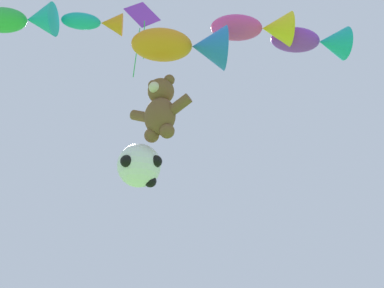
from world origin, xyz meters
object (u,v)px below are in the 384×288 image
at_px(fish_kite_teal, 96,23).
at_px(fish_kite_violet, 314,41).
at_px(diamond_kite, 142,19).
at_px(fish_kite_magenta, 256,28).
at_px(fish_kite_emerald, 21,20).
at_px(teddy_bear_kite, 160,108).
at_px(fish_kite_tangerine, 185,46).
at_px(soccer_ball_kite, 139,166).

bearing_deg(fish_kite_teal, fish_kite_violet, 41.36).
bearing_deg(diamond_kite, fish_kite_magenta, 3.39).
distance_m(fish_kite_magenta, fish_kite_emerald, 6.26).
distance_m(fish_kite_magenta, diamond_kite, 4.35).
bearing_deg(teddy_bear_kite, fish_kite_tangerine, 10.95).
distance_m(soccer_ball_kite, fish_kite_violet, 6.33).
bearing_deg(fish_kite_magenta, diamond_kite, -176.61).
bearing_deg(teddy_bear_kite, diamond_kite, 144.01).
bearing_deg(fish_kite_emerald, fish_kite_violet, 40.11).
height_order(teddy_bear_kite, fish_kite_tangerine, fish_kite_tangerine).
bearing_deg(fish_kite_tangerine, fish_kite_violet, 43.94).
height_order(fish_kite_violet, diamond_kite, diamond_kite).
bearing_deg(fish_kite_tangerine, fish_kite_magenta, 42.99).
height_order(fish_kite_teal, fish_kite_emerald, fish_kite_emerald).
height_order(fish_kite_tangerine, fish_kite_teal, fish_kite_teal).
xyz_separation_m(fish_kite_violet, fish_kite_magenta, (-1.27, -1.27, 0.07)).
xyz_separation_m(fish_kite_violet, diamond_kite, (-5.16, -1.50, 1.99)).
xyz_separation_m(fish_kite_violet, fish_kite_tangerine, (-2.76, -2.66, -0.96)).
height_order(teddy_bear_kite, soccer_ball_kite, teddy_bear_kite).
bearing_deg(fish_kite_magenta, soccer_ball_kite, -152.11).
xyz_separation_m(teddy_bear_kite, fish_kite_magenta, (2.13, 1.51, 2.79)).
distance_m(fish_kite_violet, fish_kite_magenta, 1.79).
bearing_deg(fish_kite_tangerine, soccer_ball_kite, -177.96).
bearing_deg(teddy_bear_kite, fish_kite_teal, -133.65).
xyz_separation_m(fish_kite_magenta, fish_kite_teal, (-3.35, -2.80, -0.51)).
xyz_separation_m(fish_kite_tangerine, diamond_kite, (-2.40, 1.16, 2.95)).
relative_size(soccer_ball_kite, diamond_kite, 0.36).
distance_m(soccer_ball_kite, fish_kite_teal, 3.96).
relative_size(teddy_bear_kite, fish_kite_magenta, 0.74).
height_order(fish_kite_violet, fish_kite_tangerine, fish_kite_violet).
bearing_deg(fish_kite_teal, diamond_kite, 102.00).
xyz_separation_m(teddy_bear_kite, fish_kite_tangerine, (0.63, 0.12, 1.76)).
distance_m(fish_kite_teal, diamond_kite, 3.58).
distance_m(fish_kite_teal, fish_kite_emerald, 1.87).
xyz_separation_m(fish_kite_emerald, diamond_kite, (0.97, 3.66, 2.53)).
distance_m(fish_kite_emerald, diamond_kite, 4.56).
bearing_deg(fish_kite_violet, fish_kite_tangerine, -136.06).
bearing_deg(fish_kite_emerald, soccer_ball_kite, 48.86).
relative_size(teddy_bear_kite, fish_kite_tangerine, 0.68).
distance_m(fish_kite_tangerine, fish_kite_emerald, 4.21).
xyz_separation_m(soccer_ball_kite, fish_kite_emerald, (-2.15, -2.46, 3.57)).
relative_size(soccer_ball_kite, fish_kite_emerald, 0.56).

